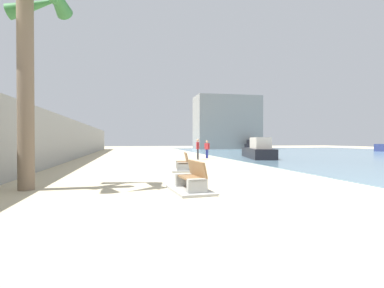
{
  "coord_description": "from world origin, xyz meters",
  "views": [
    {
      "loc": [
        -2.47,
        -7.97,
        1.64
      ],
      "look_at": [
        1.37,
        10.35,
        1.41
      ],
      "focal_mm": 27.93,
      "sensor_mm": 36.0,
      "label": 1
    }
  ],
  "objects_px": {
    "palm_tree": "(24,26)",
    "boat_far_right": "(251,146)",
    "person_walking": "(198,147)",
    "bench_near": "(191,184)",
    "person_standing": "(207,148)",
    "bench_far": "(183,166)",
    "boat_far_left": "(258,151)"
  },
  "relations": [
    {
      "from": "person_walking",
      "to": "boat_far_right",
      "type": "relative_size",
      "value": 0.3
    },
    {
      "from": "person_standing",
      "to": "boat_far_left",
      "type": "xyz_separation_m",
      "value": [
        4.49,
        -1.19,
        -0.23
      ]
    },
    {
      "from": "bench_near",
      "to": "person_standing",
      "type": "relative_size",
      "value": 1.34
    },
    {
      "from": "person_walking",
      "to": "boat_far_right",
      "type": "bearing_deg",
      "value": 58.4
    },
    {
      "from": "palm_tree",
      "to": "bench_far",
      "type": "relative_size",
      "value": 3.36
    },
    {
      "from": "palm_tree",
      "to": "boat_far_left",
      "type": "relative_size",
      "value": 1.02
    },
    {
      "from": "palm_tree",
      "to": "person_walking",
      "type": "height_order",
      "value": "palm_tree"
    },
    {
      "from": "person_walking",
      "to": "person_standing",
      "type": "distance_m",
      "value": 1.97
    },
    {
      "from": "bench_near",
      "to": "person_walking",
      "type": "xyz_separation_m",
      "value": [
        3.79,
        15.51,
        0.81
      ]
    },
    {
      "from": "boat_far_left",
      "to": "bench_far",
      "type": "bearing_deg",
      "value": -132.65
    },
    {
      "from": "person_standing",
      "to": "boat_far_right",
      "type": "xyz_separation_m",
      "value": [
        14.7,
        24.33,
        -0.25
      ]
    },
    {
      "from": "bench_near",
      "to": "bench_far",
      "type": "distance_m",
      "value": 6.57
    },
    {
      "from": "person_standing",
      "to": "boat_far_left",
      "type": "distance_m",
      "value": 4.65
    },
    {
      "from": "palm_tree",
      "to": "boat_far_right",
      "type": "relative_size",
      "value": 1.27
    },
    {
      "from": "bench_far",
      "to": "boat_far_right",
      "type": "height_order",
      "value": "boat_far_right"
    },
    {
      "from": "bench_far",
      "to": "boat_far_right",
      "type": "relative_size",
      "value": 0.38
    },
    {
      "from": "bench_far",
      "to": "bench_near",
      "type": "bearing_deg",
      "value": -97.69
    },
    {
      "from": "person_walking",
      "to": "person_standing",
      "type": "height_order",
      "value": "person_walking"
    },
    {
      "from": "bench_near",
      "to": "boat_far_right",
      "type": "distance_m",
      "value": 45.84
    },
    {
      "from": "bench_near",
      "to": "boat_far_left",
      "type": "height_order",
      "value": "boat_far_left"
    },
    {
      "from": "boat_far_right",
      "to": "boat_far_left",
      "type": "bearing_deg",
      "value": -111.8
    },
    {
      "from": "person_standing",
      "to": "boat_far_right",
      "type": "height_order",
      "value": "boat_far_right"
    },
    {
      "from": "palm_tree",
      "to": "person_standing",
      "type": "height_order",
      "value": "palm_tree"
    },
    {
      "from": "person_standing",
      "to": "boat_far_left",
      "type": "relative_size",
      "value": 0.22
    },
    {
      "from": "bench_far",
      "to": "person_walking",
      "type": "bearing_deg",
      "value": 72.09
    },
    {
      "from": "bench_near",
      "to": "person_walking",
      "type": "distance_m",
      "value": 15.98
    },
    {
      "from": "bench_near",
      "to": "boat_far_right",
      "type": "relative_size",
      "value": 0.37
    },
    {
      "from": "bench_near",
      "to": "person_standing",
      "type": "xyz_separation_m",
      "value": [
        5.01,
        17.06,
        0.71
      ]
    },
    {
      "from": "palm_tree",
      "to": "person_walking",
      "type": "xyz_separation_m",
      "value": [
        9.08,
        14.1,
        -4.35
      ]
    },
    {
      "from": "person_walking",
      "to": "boat_far_right",
      "type": "height_order",
      "value": "boat_far_right"
    },
    {
      "from": "palm_tree",
      "to": "boat_far_right",
      "type": "bearing_deg",
      "value": 57.98
    },
    {
      "from": "palm_tree",
      "to": "boat_far_left",
      "type": "distance_m",
      "value": 21.21
    }
  ]
}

